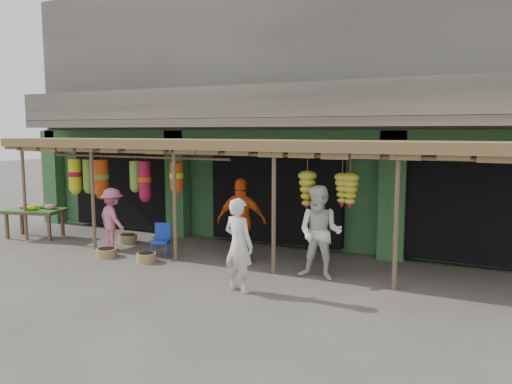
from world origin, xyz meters
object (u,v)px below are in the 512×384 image
at_px(person_front, 239,245).
at_px(blue_chair, 162,238).
at_px(flower_table, 36,211).
at_px(person_right, 320,233).
at_px(person_vendor, 242,221).
at_px(person_shopper, 112,219).

bearing_deg(person_front, blue_chair, -13.08).
distance_m(flower_table, person_right, 8.51).
xyz_separation_m(blue_chair, person_front, (2.86, -1.46, 0.43)).
height_order(person_front, person_vendor, person_vendor).
xyz_separation_m(flower_table, person_shopper, (3.01, -0.21, 0.03)).
xyz_separation_m(person_front, person_right, (1.11, 1.41, 0.07)).
height_order(flower_table, blue_chair, flower_table).
relative_size(person_front, person_vendor, 0.91).
distance_m(blue_chair, person_right, 4.00).
bearing_deg(person_shopper, blue_chair, -159.43).
distance_m(person_vendor, person_shopper, 3.52).
relative_size(blue_chair, person_vendor, 0.42).
bearing_deg(flower_table, person_front, -28.45).
distance_m(person_front, person_right, 1.80).
bearing_deg(person_right, blue_chair, 177.93).
xyz_separation_m(flower_table, blue_chair, (4.54, -0.24, -0.31)).
distance_m(flower_table, blue_chair, 4.55).
relative_size(person_right, person_vendor, 0.99).
bearing_deg(person_vendor, person_front, 104.21).
bearing_deg(person_vendor, person_right, 156.70).
bearing_deg(person_vendor, blue_chair, -1.75).
bearing_deg(blue_chair, person_shopper, 159.26).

